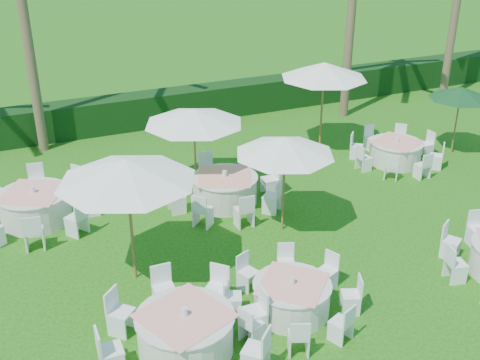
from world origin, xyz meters
The scene contains 12 objects.
ground centered at (0.00, 0.00, 0.00)m, with size 120.00×120.00×0.00m, color #184F0D.
hedge centered at (0.00, 12.00, 0.60)m, with size 34.00×1.00×1.20m, color black.
banquet_table_a centered at (-3.61, -0.15, 0.43)m, with size 3.25×3.25×0.98m.
banquet_table_b centered at (-1.24, 0.09, 0.38)m, with size 2.76×2.76×0.87m.
banquet_table_d centered at (-5.64, 6.15, 0.44)m, with size 3.32×3.32×1.00m.
banquet_table_e centered at (-0.70, 5.14, 0.43)m, with size 3.22×3.22×0.97m.
banquet_table_f centered at (5.33, 5.52, 0.38)m, with size 2.89×2.89×0.88m.
umbrella_a centered at (-3.90, 2.58, 2.65)m, with size 3.00×3.00×2.91m.
umbrella_b centered at (0.12, 3.20, 2.32)m, with size 2.49×2.49×2.55m.
umbrella_c centered at (-1.16, 6.24, 2.25)m, with size 2.81×2.81×2.47m.
umbrella_d centered at (3.70, 7.50, 2.71)m, with size 2.83×2.83×2.97m.
umbrella_green centered at (7.60, 5.49, 2.06)m, with size 2.03×2.03×2.26m.
Camera 1 is at (-6.17, -8.73, 7.89)m, focal length 45.00 mm.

